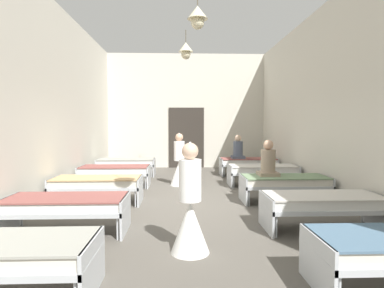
% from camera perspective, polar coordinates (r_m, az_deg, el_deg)
% --- Properties ---
extents(ground_plane, '(6.82, 12.31, 0.10)m').
position_cam_1_polar(ground_plane, '(7.15, -0.01, -10.78)').
color(ground_plane, '#59544C').
extents(room_shell, '(6.62, 11.91, 4.54)m').
position_cam_1_polar(room_shell, '(8.29, -0.36, 7.36)').
color(room_shell, beige).
rests_on(room_shell, ground).
extents(bed_left_row_1, '(1.90, 0.84, 0.57)m').
position_cam_1_polar(bed_left_row_1, '(5.49, -21.59, -10.15)').
color(bed_left_row_1, '#B7BCC1').
rests_on(bed_left_row_1, ground).
extents(bed_right_row_1, '(1.90, 0.84, 0.57)m').
position_cam_1_polar(bed_right_row_1, '(5.68, 22.35, -9.71)').
color(bed_right_row_1, '#B7BCC1').
rests_on(bed_right_row_1, ground).
extents(bed_left_row_2, '(1.90, 0.84, 0.57)m').
position_cam_1_polar(bed_left_row_2, '(7.27, -16.58, -6.75)').
color(bed_left_row_2, '#B7BCC1').
rests_on(bed_left_row_2, ground).
extents(bed_right_row_2, '(1.90, 0.84, 0.57)m').
position_cam_1_polar(bed_right_row_2, '(7.41, 16.21, -6.55)').
color(bed_right_row_2, '#B7BCC1').
rests_on(bed_right_row_2, ground).
extents(bed_left_row_3, '(1.90, 0.84, 0.57)m').
position_cam_1_polar(bed_left_row_3, '(9.10, -13.60, -4.68)').
color(bed_left_row_3, '#B7BCC1').
rests_on(bed_left_row_3, ground).
extents(bed_right_row_3, '(1.90, 0.84, 0.57)m').
position_cam_1_polar(bed_right_row_3, '(9.21, 12.47, -4.56)').
color(bed_right_row_3, '#B7BCC1').
rests_on(bed_right_row_3, ground).
extents(bed_left_row_4, '(1.90, 0.84, 0.57)m').
position_cam_1_polar(bed_left_row_4, '(10.95, -11.63, -3.30)').
color(bed_left_row_4, '#B7BCC1').
rests_on(bed_left_row_4, ground).
extents(bed_right_row_4, '(1.90, 0.84, 0.57)m').
position_cam_1_polar(bed_right_row_4, '(11.05, 9.98, -3.22)').
color(bed_right_row_4, '#B7BCC1').
rests_on(bed_right_row_4, ground).
extents(nurse_near_aisle, '(0.52, 0.52, 1.49)m').
position_cam_1_polar(nurse_near_aisle, '(4.33, -0.34, -12.31)').
color(nurse_near_aisle, white).
rests_on(nurse_near_aisle, ground).
extents(nurse_mid_aisle, '(0.52, 0.52, 1.49)m').
position_cam_1_polar(nurse_mid_aisle, '(9.02, -2.30, -4.08)').
color(nurse_mid_aisle, white).
rests_on(nurse_mid_aisle, ground).
extents(patient_seated_primary, '(0.44, 0.44, 0.80)m').
position_cam_1_polar(patient_seated_primary, '(10.93, 8.22, -1.01)').
color(patient_seated_primary, '#515B70').
rests_on(patient_seated_primary, bed_right_row_4).
extents(patient_seated_secondary, '(0.44, 0.44, 0.80)m').
position_cam_1_polar(patient_seated_secondary, '(7.33, 13.45, -3.22)').
color(patient_seated_secondary, gray).
rests_on(patient_seated_secondary, bed_right_row_2).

